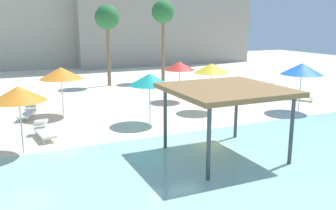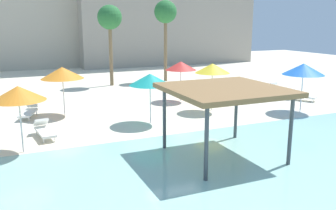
{
  "view_description": "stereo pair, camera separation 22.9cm",
  "coord_description": "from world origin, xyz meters",
  "px_view_note": "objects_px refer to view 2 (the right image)",
  "views": [
    {
      "loc": [
        -6.42,
        -12.78,
        5.01
      ],
      "look_at": [
        0.28,
        2.0,
        1.3
      ],
      "focal_mm": 39.0,
      "sensor_mm": 36.0,
      "label": 1
    },
    {
      "loc": [
        -6.21,
        -12.87,
        5.01
      ],
      "look_at": [
        0.28,
        2.0,
        1.3
      ],
      "focal_mm": 39.0,
      "sensor_mm": 36.0,
      "label": 2
    }
  ],
  "objects_px": {
    "lounge_chair_2": "(44,130)",
    "lounge_chair_4": "(29,111)",
    "beach_umbrella_orange_2": "(18,93)",
    "shade_pavilion": "(225,92)",
    "lounge_chair_5": "(277,89)",
    "palm_tree_0": "(110,19)",
    "palm_tree_1": "(165,14)",
    "beach_umbrella_orange_0": "(62,73)",
    "lounge_chair_3": "(299,95)",
    "beach_umbrella_blue_3": "(303,69)",
    "beach_umbrella_teal_5": "(150,79)",
    "beach_umbrella_yellow_7": "(212,68)",
    "beach_umbrella_red_6": "(181,66)"
  },
  "relations": [
    {
      "from": "beach_umbrella_yellow_7",
      "to": "lounge_chair_5",
      "type": "height_order",
      "value": "beach_umbrella_yellow_7"
    },
    {
      "from": "beach_umbrella_yellow_7",
      "to": "beach_umbrella_orange_2",
      "type": "bearing_deg",
      "value": -163.61
    },
    {
      "from": "shade_pavilion",
      "to": "beach_umbrella_orange_0",
      "type": "height_order",
      "value": "shade_pavilion"
    },
    {
      "from": "lounge_chair_4",
      "to": "lounge_chair_5",
      "type": "relative_size",
      "value": 1.04
    },
    {
      "from": "beach_umbrella_teal_5",
      "to": "beach_umbrella_orange_2",
      "type": "bearing_deg",
      "value": -162.16
    },
    {
      "from": "shade_pavilion",
      "to": "lounge_chair_2",
      "type": "distance_m",
      "value": 8.26
    },
    {
      "from": "beach_umbrella_blue_3",
      "to": "beach_umbrella_yellow_7",
      "type": "relative_size",
      "value": 1.01
    },
    {
      "from": "beach_umbrella_teal_5",
      "to": "lounge_chair_2",
      "type": "height_order",
      "value": "beach_umbrella_teal_5"
    },
    {
      "from": "beach_umbrella_orange_2",
      "to": "lounge_chair_4",
      "type": "distance_m",
      "value": 6.07
    },
    {
      "from": "lounge_chair_5",
      "to": "palm_tree_1",
      "type": "xyz_separation_m",
      "value": [
        -5.04,
        8.51,
        5.31
      ]
    },
    {
      "from": "lounge_chair_2",
      "to": "lounge_chair_5",
      "type": "height_order",
      "value": "same"
    },
    {
      "from": "beach_umbrella_teal_5",
      "to": "beach_umbrella_red_6",
      "type": "relative_size",
      "value": 0.99
    },
    {
      "from": "palm_tree_1",
      "to": "beach_umbrella_yellow_7",
      "type": "bearing_deg",
      "value": -99.67
    },
    {
      "from": "lounge_chair_2",
      "to": "lounge_chair_4",
      "type": "height_order",
      "value": "same"
    },
    {
      "from": "beach_umbrella_orange_2",
      "to": "lounge_chair_4",
      "type": "relative_size",
      "value": 1.33
    },
    {
      "from": "beach_umbrella_teal_5",
      "to": "lounge_chair_5",
      "type": "xyz_separation_m",
      "value": [
        11.1,
        3.68,
        -1.9
      ]
    },
    {
      "from": "beach_umbrella_blue_3",
      "to": "beach_umbrella_orange_2",
      "type": "bearing_deg",
      "value": -176.91
    },
    {
      "from": "lounge_chair_2",
      "to": "lounge_chair_5",
      "type": "xyz_separation_m",
      "value": [
        16.24,
        3.92,
        0.0
      ]
    },
    {
      "from": "beach_umbrella_blue_3",
      "to": "lounge_chair_3",
      "type": "distance_m",
      "value": 3.89
    },
    {
      "from": "shade_pavilion",
      "to": "beach_umbrella_yellow_7",
      "type": "height_order",
      "value": "beach_umbrella_yellow_7"
    },
    {
      "from": "beach_umbrella_yellow_7",
      "to": "shade_pavilion",
      "type": "bearing_deg",
      "value": -116.9
    },
    {
      "from": "lounge_chair_3",
      "to": "lounge_chair_2",
      "type": "bearing_deg",
      "value": -115.96
    },
    {
      "from": "lounge_chair_2",
      "to": "shade_pavilion",
      "type": "bearing_deg",
      "value": 41.44
    },
    {
      "from": "lounge_chair_3",
      "to": "lounge_chair_5",
      "type": "distance_m",
      "value": 2.41
    },
    {
      "from": "palm_tree_0",
      "to": "palm_tree_1",
      "type": "xyz_separation_m",
      "value": [
        4.91,
        0.44,
        0.45
      ]
    },
    {
      "from": "beach_umbrella_orange_0",
      "to": "lounge_chair_3",
      "type": "distance_m",
      "value": 14.92
    },
    {
      "from": "beach_umbrella_red_6",
      "to": "lounge_chair_5",
      "type": "xyz_separation_m",
      "value": [
        7.38,
        -0.56,
        -1.94
      ]
    },
    {
      "from": "lounge_chair_4",
      "to": "palm_tree_1",
      "type": "distance_m",
      "value": 15.33
    },
    {
      "from": "beach_umbrella_blue_3",
      "to": "beach_umbrella_yellow_7",
      "type": "xyz_separation_m",
      "value": [
        -4.55,
        2.22,
        0.02
      ]
    },
    {
      "from": "lounge_chair_4",
      "to": "beach_umbrella_blue_3",
      "type": "bearing_deg",
      "value": 90.03
    },
    {
      "from": "beach_umbrella_teal_5",
      "to": "lounge_chair_4",
      "type": "relative_size",
      "value": 1.27
    },
    {
      "from": "lounge_chair_3",
      "to": "beach_umbrella_orange_2",
      "type": "bearing_deg",
      "value": -110.55
    },
    {
      "from": "beach_umbrella_orange_0",
      "to": "beach_umbrella_orange_2",
      "type": "distance_m",
      "value": 5.88
    },
    {
      "from": "lounge_chair_3",
      "to": "beach_umbrella_teal_5",
      "type": "bearing_deg",
      "value": -114.66
    },
    {
      "from": "lounge_chair_2",
      "to": "palm_tree_0",
      "type": "xyz_separation_m",
      "value": [
        6.3,
        11.98,
        4.87
      ]
    },
    {
      "from": "beach_umbrella_orange_0",
      "to": "lounge_chair_2",
      "type": "height_order",
      "value": "beach_umbrella_orange_0"
    },
    {
      "from": "beach_umbrella_teal_5",
      "to": "palm_tree_0",
      "type": "distance_m",
      "value": 12.17
    },
    {
      "from": "lounge_chair_3",
      "to": "beach_umbrella_yellow_7",
      "type": "bearing_deg",
      "value": -119.46
    },
    {
      "from": "shade_pavilion",
      "to": "beach_umbrella_teal_5",
      "type": "xyz_separation_m",
      "value": [
        -0.83,
        5.51,
        -0.28
      ]
    },
    {
      "from": "beach_umbrella_orange_0",
      "to": "beach_umbrella_blue_3",
      "type": "height_order",
      "value": "beach_umbrella_blue_3"
    },
    {
      "from": "shade_pavilion",
      "to": "lounge_chair_3",
      "type": "xyz_separation_m",
      "value": [
        10.05,
        6.78,
        -2.17
      ]
    },
    {
      "from": "shade_pavilion",
      "to": "palm_tree_1",
      "type": "relative_size",
      "value": 0.6
    },
    {
      "from": "beach_umbrella_teal_5",
      "to": "shade_pavilion",
      "type": "bearing_deg",
      "value": -81.41
    },
    {
      "from": "beach_umbrella_orange_2",
      "to": "palm_tree_0",
      "type": "bearing_deg",
      "value": 62.11
    },
    {
      "from": "beach_umbrella_teal_5",
      "to": "lounge_chair_5",
      "type": "height_order",
      "value": "beach_umbrella_teal_5"
    },
    {
      "from": "beach_umbrella_red_6",
      "to": "lounge_chair_4",
      "type": "relative_size",
      "value": 1.28
    },
    {
      "from": "palm_tree_0",
      "to": "beach_umbrella_yellow_7",
      "type": "bearing_deg",
      "value": -74.29
    },
    {
      "from": "lounge_chair_5",
      "to": "palm_tree_1",
      "type": "height_order",
      "value": "palm_tree_1"
    },
    {
      "from": "beach_umbrella_orange_0",
      "to": "palm_tree_1",
      "type": "distance_m",
      "value": 13.57
    },
    {
      "from": "palm_tree_1",
      "to": "beach_umbrella_blue_3",
      "type": "bearing_deg",
      "value": -78.78
    }
  ]
}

